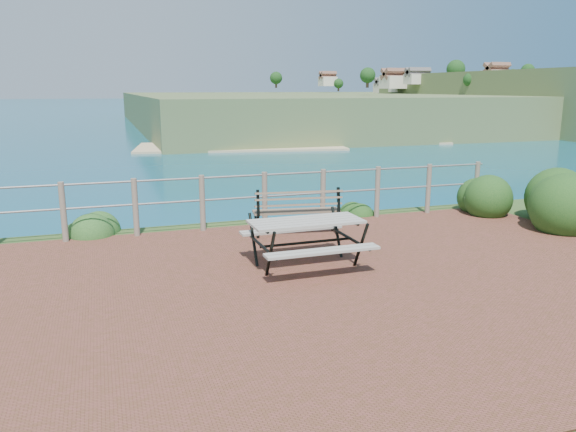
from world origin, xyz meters
name	(u,v)px	position (x,y,z in m)	size (l,w,h in m)	color
ground	(336,286)	(0.00, 0.00, 0.00)	(10.00, 7.00, 0.12)	brown
ocean	(106,95)	(0.00, 200.00, 0.00)	(1200.00, 1200.00, 0.00)	#146E78
safety_railing	(265,196)	(0.00, 3.35, 0.57)	(9.40, 0.10, 1.00)	#6B5B4C
distant_bay	(515,97)	(173.07, 202.61, -1.52)	(290.00, 232.36, 24.00)	#43562B
picnic_table	(306,238)	(-0.11, 0.85, 0.43)	(1.60, 1.38, 0.67)	gray
park_bench	(296,204)	(0.35, 2.58, 0.56)	(1.54, 0.58, 0.85)	brown
shrub_right_front	(555,225)	(5.21, 1.75, 0.00)	(1.44, 1.44, 2.04)	#133F16
shrub_right_edge	(487,211)	(4.77, 3.16, 0.00)	(1.14, 1.14, 1.63)	#133F16
shrub_lip_west	(86,233)	(-3.15, 3.92, 0.00)	(0.86, 0.86, 0.63)	#1F491B
shrub_lip_east	(356,213)	(2.10, 3.88, 0.00)	(0.75, 0.75, 0.48)	#133F16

